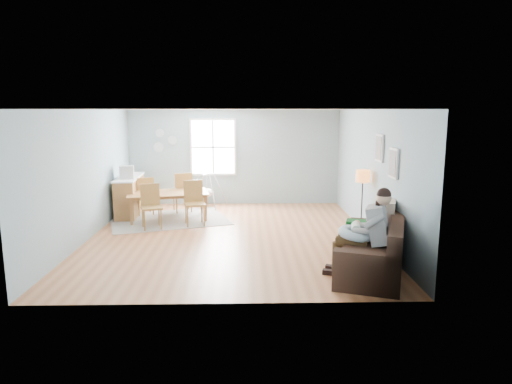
{
  "coord_description": "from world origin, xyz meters",
  "views": [
    {
      "loc": [
        0.31,
        -9.55,
        2.68
      ],
      "look_at": [
        0.54,
        -0.17,
        1.0
      ],
      "focal_mm": 32.0,
      "sensor_mm": 36.0,
      "label": 1
    }
  ],
  "objects_px": {
    "sofa": "(376,252)",
    "floor_lamp": "(363,182)",
    "dining_table": "(168,206)",
    "father": "(367,229)",
    "chair_nw": "(145,193)",
    "chair_se": "(194,199)",
    "chair_ne": "(183,189)",
    "counter": "(130,195)",
    "monitor": "(127,172)",
    "toddler": "(373,223)",
    "chair_sw": "(151,203)",
    "baby_swing": "(207,192)",
    "storage_cube": "(372,243)"
  },
  "relations": [
    {
      "from": "father",
      "to": "monitor",
      "type": "height_order",
      "value": "father"
    },
    {
      "from": "chair_sw",
      "to": "chair_ne",
      "type": "height_order",
      "value": "chair_ne"
    },
    {
      "from": "sofa",
      "to": "monitor",
      "type": "relative_size",
      "value": 6.29
    },
    {
      "from": "storage_cube",
      "to": "baby_swing",
      "type": "relative_size",
      "value": 0.4
    },
    {
      "from": "dining_table",
      "to": "chair_ne",
      "type": "height_order",
      "value": "chair_ne"
    },
    {
      "from": "father",
      "to": "toddler",
      "type": "distance_m",
      "value": 0.55
    },
    {
      "from": "floor_lamp",
      "to": "baby_swing",
      "type": "height_order",
      "value": "floor_lamp"
    },
    {
      "from": "chair_sw",
      "to": "monitor",
      "type": "xyz_separation_m",
      "value": [
        -0.81,
        1.1,
        0.57
      ]
    },
    {
      "from": "counter",
      "to": "monitor",
      "type": "xyz_separation_m",
      "value": [
        0.03,
        -0.34,
        0.65
      ]
    },
    {
      "from": "storage_cube",
      "to": "chair_sw",
      "type": "xyz_separation_m",
      "value": [
        -4.55,
        2.12,
        0.35
      ]
    },
    {
      "from": "storage_cube",
      "to": "chair_sw",
      "type": "height_order",
      "value": "chair_sw"
    },
    {
      "from": "chair_se",
      "to": "monitor",
      "type": "distance_m",
      "value": 2.0
    },
    {
      "from": "sofa",
      "to": "counter",
      "type": "distance_m",
      "value": 6.83
    },
    {
      "from": "father",
      "to": "chair_sw",
      "type": "height_order",
      "value": "father"
    },
    {
      "from": "chair_nw",
      "to": "monitor",
      "type": "xyz_separation_m",
      "value": [
        -0.39,
        -0.21,
        0.58
      ]
    },
    {
      "from": "chair_ne",
      "to": "chair_nw",
      "type": "bearing_deg",
      "value": -162.24
    },
    {
      "from": "chair_nw",
      "to": "baby_swing",
      "type": "height_order",
      "value": "chair_nw"
    },
    {
      "from": "sofa",
      "to": "chair_ne",
      "type": "relative_size",
      "value": 2.32
    },
    {
      "from": "baby_swing",
      "to": "chair_se",
      "type": "bearing_deg",
      "value": -93.64
    },
    {
      "from": "floor_lamp",
      "to": "dining_table",
      "type": "relative_size",
      "value": 0.74
    },
    {
      "from": "sofa",
      "to": "father",
      "type": "relative_size",
      "value": 1.67
    },
    {
      "from": "counter",
      "to": "sofa",
      "type": "bearing_deg",
      "value": -40.25
    },
    {
      "from": "sofa",
      "to": "dining_table",
      "type": "bearing_deg",
      "value": 137.39
    },
    {
      "from": "sofa",
      "to": "baby_swing",
      "type": "distance_m",
      "value": 6.26
    },
    {
      "from": "floor_lamp",
      "to": "chair_se",
      "type": "bearing_deg",
      "value": 162.75
    },
    {
      "from": "chair_sw",
      "to": "chair_ne",
      "type": "relative_size",
      "value": 0.95
    },
    {
      "from": "storage_cube",
      "to": "baby_swing",
      "type": "distance_m",
      "value": 5.66
    },
    {
      "from": "dining_table",
      "to": "chair_ne",
      "type": "relative_size",
      "value": 1.82
    },
    {
      "from": "chair_se",
      "to": "floor_lamp",
      "type": "bearing_deg",
      "value": -17.25
    },
    {
      "from": "father",
      "to": "chair_ne",
      "type": "bearing_deg",
      "value": 126.66
    },
    {
      "from": "father",
      "to": "dining_table",
      "type": "distance_m",
      "value": 5.61
    },
    {
      "from": "sofa",
      "to": "chair_se",
      "type": "xyz_separation_m",
      "value": [
        -3.42,
        3.3,
        0.28
      ]
    },
    {
      "from": "chair_se",
      "to": "counter",
      "type": "bearing_deg",
      "value": 148.12
    },
    {
      "from": "chair_nw",
      "to": "baby_swing",
      "type": "relative_size",
      "value": 0.85
    },
    {
      "from": "chair_ne",
      "to": "baby_swing",
      "type": "relative_size",
      "value": 0.91
    },
    {
      "from": "father",
      "to": "toddler",
      "type": "relative_size",
      "value": 1.62
    },
    {
      "from": "dining_table",
      "to": "chair_se",
      "type": "relative_size",
      "value": 1.85
    },
    {
      "from": "sofa",
      "to": "toddler",
      "type": "xyz_separation_m",
      "value": [
        -0.01,
        0.23,
        0.45
      ]
    },
    {
      "from": "monitor",
      "to": "father",
      "type": "bearing_deg",
      "value": -41.31
    },
    {
      "from": "storage_cube",
      "to": "toddler",
      "type": "bearing_deg",
      "value": -106.51
    },
    {
      "from": "floor_lamp",
      "to": "counter",
      "type": "bearing_deg",
      "value": 157.6
    },
    {
      "from": "sofa",
      "to": "father",
      "type": "bearing_deg",
      "value": -133.57
    },
    {
      "from": "chair_se",
      "to": "chair_ne",
      "type": "relative_size",
      "value": 0.98
    },
    {
      "from": "toddler",
      "to": "chair_ne",
      "type": "relative_size",
      "value": 0.85
    },
    {
      "from": "chair_sw",
      "to": "chair_se",
      "type": "bearing_deg",
      "value": 18.46
    },
    {
      "from": "sofa",
      "to": "floor_lamp",
      "type": "bearing_deg",
      "value": 82.38
    },
    {
      "from": "father",
      "to": "chair_ne",
      "type": "xyz_separation_m",
      "value": [
        -3.6,
        4.84,
        -0.17
      ]
    },
    {
      "from": "chair_se",
      "to": "baby_swing",
      "type": "distance_m",
      "value": 2.04
    },
    {
      "from": "father",
      "to": "chair_nw",
      "type": "distance_m",
      "value": 6.43
    },
    {
      "from": "father",
      "to": "chair_se",
      "type": "xyz_separation_m",
      "value": [
        -3.17,
        3.56,
        -0.19
      ]
    }
  ]
}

